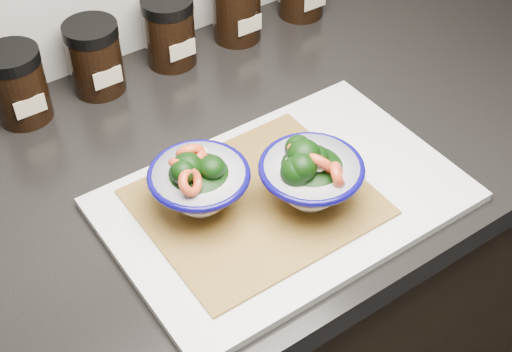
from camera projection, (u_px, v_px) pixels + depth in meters
cabinet at (249, 334)px, 1.33m from camera, size 3.43×0.58×0.86m
countertop at (246, 156)px, 1.02m from camera, size 3.50×0.60×0.04m
cutting_board at (284, 199)px, 0.92m from camera, size 0.45×0.30×0.01m
bamboo_mat at (256, 202)px, 0.91m from camera, size 0.28×0.24×0.00m
bowl_left at (199, 183)px, 0.87m from camera, size 0.13×0.13×0.09m
bowl_right at (310, 175)px, 0.88m from camera, size 0.13×0.13×0.10m
spice_jar_a at (18, 85)px, 1.02m from camera, size 0.08×0.08×0.11m
spice_jar_b at (95, 58)px, 1.07m from camera, size 0.08×0.08×0.11m
spice_jar_c at (170, 31)px, 1.12m from camera, size 0.08×0.08×0.11m
spice_jar_d at (237, 7)px, 1.17m from camera, size 0.08×0.08×0.11m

